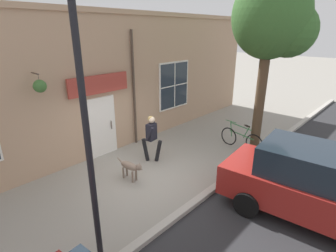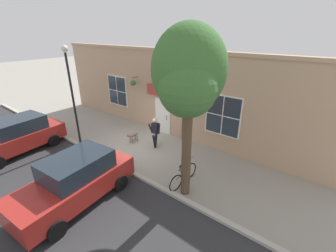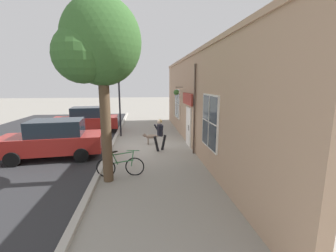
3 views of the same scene
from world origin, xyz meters
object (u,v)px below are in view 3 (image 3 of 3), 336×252
Objects in this scene: street_tree_by_curb at (97,46)px; street_lamp at (119,84)px; leaning_bicycle at (120,166)px; parked_car_mid_block at (54,139)px; parked_car_nearest_curb at (87,120)px; pedestrian_walking at (160,132)px; dog_on_leash at (151,137)px.

street_lamp is (0.04, -6.98, -1.16)m from street_tree_by_curb.
leaning_bicycle is 4.03m from parked_car_mid_block.
street_lamp is at bearing 148.47° from parked_car_nearest_curb.
parked_car_mid_block reaches higher than leaning_bicycle.
pedestrian_walking is 4.89m from parked_car_mid_block.
pedestrian_walking is at bearing 122.55° from street_lamp.
parked_car_mid_block is at bearing 57.72° from street_lamp.
parked_car_nearest_curb is (4.28, -3.77, 0.44)m from dog_on_leash.
dog_on_leash is 0.24× the size of parked_car_mid_block.
street_tree_by_curb is at bearing 106.28° from parked_car_nearest_curb.
pedestrian_walking is 0.27× the size of street_tree_by_curb.
leaning_bicycle is (-0.52, -0.43, -4.10)m from street_tree_by_curb.
parked_car_nearest_curb is at bearing -69.54° from leaning_bicycle.
parked_car_mid_block reaches higher than dog_on_leash.
parked_car_nearest_curb is (4.70, -5.04, -0.08)m from pedestrian_walking.
street_lamp is (1.84, -2.28, 2.88)m from dog_on_leash.
street_tree_by_curb is (1.80, 4.71, 4.04)m from dog_on_leash.
dog_on_leash is 6.46m from street_tree_by_curb.
street_lamp is (-2.60, -4.11, 2.43)m from parked_car_mid_block.
parked_car_nearest_curb is 5.61m from parked_car_mid_block.
parked_car_nearest_curb reaches higher than leaning_bicycle.
dog_on_leash is 0.24× the size of parked_car_nearest_curb.
dog_on_leash is at bearing 138.59° from parked_car_nearest_curb.
pedestrian_walking is 1.50× the size of dog_on_leash.
street_tree_by_curb reaches higher than dog_on_leash.
street_lamp is at bearing -89.64° from street_tree_by_curb.
street_lamp is (2.26, -3.55, 2.36)m from pedestrian_walking.
street_tree_by_curb is at bearing 69.07° from dog_on_leash.
pedestrian_walking reaches higher than leaning_bicycle.
parked_car_nearest_curb is 0.87× the size of street_lamp.
leaning_bicycle is 8.60m from parked_car_nearest_curb.
leaning_bicycle is 7.20m from street_lamp.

